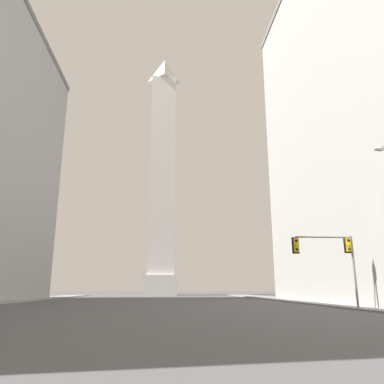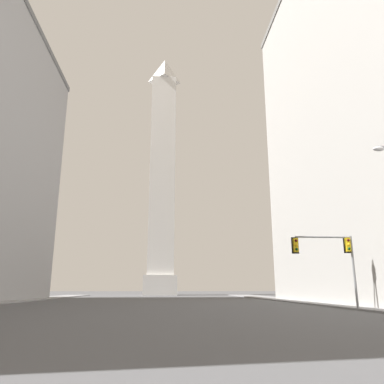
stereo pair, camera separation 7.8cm
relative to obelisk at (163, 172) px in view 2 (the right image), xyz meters
name	(u,v)px [view 2 (the right image)]	position (x,y,z in m)	size (l,w,h in m)	color
sidewalk_right	(352,306)	(18.38, -57.99, -30.64)	(5.00, 108.73, 0.15)	gray
obelisk	(163,172)	(0.00, 0.00, 0.00)	(7.96, 7.96, 63.76)	silver
traffic_light_mid_right	(332,253)	(14.53, -63.45, -26.32)	(5.10, 0.51, 5.77)	slate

